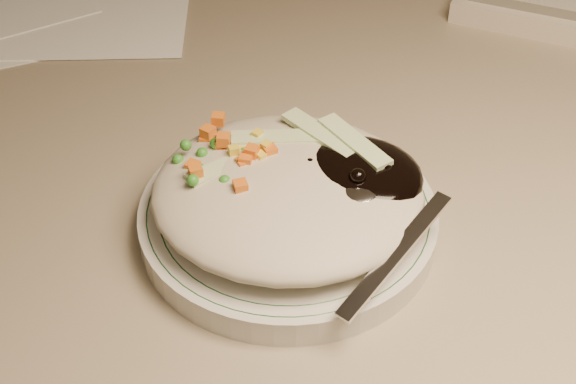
{
  "coord_description": "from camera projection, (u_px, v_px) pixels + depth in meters",
  "views": [
    {
      "loc": [
        -0.04,
        0.78,
        1.15
      ],
      "look_at": [
        -0.07,
        1.21,
        0.78
      ],
      "focal_mm": 50.0,
      "sensor_mm": 36.0,
      "label": 1
    }
  ],
  "objects": [
    {
      "name": "desk",
      "position": [
        371.0,
        255.0,
        0.85
      ],
      "size": [
        1.4,
        0.7,
        0.74
      ],
      "color": "gray",
      "rests_on": "ground"
    },
    {
      "name": "plate_rim",
      "position": [
        288.0,
        209.0,
        0.58
      ],
      "size": [
        0.21,
        0.21,
        0.0
      ],
      "color": "#144723",
      "rests_on": "plate"
    },
    {
      "name": "meal",
      "position": [
        294.0,
        187.0,
        0.56
      ],
      "size": [
        0.21,
        0.19,
        0.05
      ],
      "color": "#AEA38D",
      "rests_on": "plate"
    },
    {
      "name": "plate",
      "position": [
        288.0,
        219.0,
        0.58
      ],
      "size": [
        0.22,
        0.22,
        0.02
      ],
      "primitive_type": "cylinder",
      "color": "silver",
      "rests_on": "desk"
    }
  ]
}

